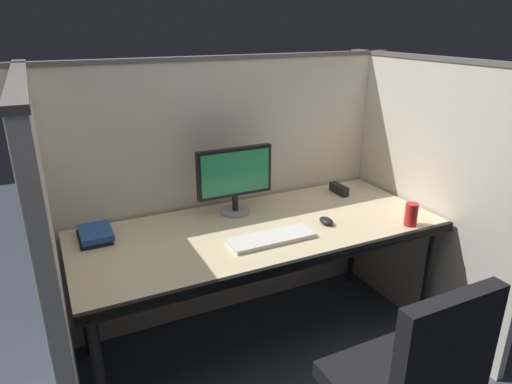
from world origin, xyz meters
TOP-DOWN VIEW (x-y plane):
  - ground_plane at (0.00, 0.00)m, footprint 8.00×8.00m
  - cubicle_partition_rear at (0.00, 0.74)m, footprint 2.21×0.06m
  - cubicle_partition_left at (-0.99, 0.20)m, footprint 0.06×1.41m
  - cubicle_partition_right at (0.99, 0.20)m, footprint 0.06×1.41m
  - desk at (0.00, 0.29)m, footprint 1.90×0.80m
  - monitor_center at (-0.04, 0.54)m, footprint 0.43×0.17m
  - keyboard_main at (-0.01, 0.14)m, footprint 0.43×0.15m
  - computer_mouse at (0.33, 0.19)m, footprint 0.06×0.10m
  - red_stapler at (0.66, 0.53)m, footprint 0.04×0.15m
  - book_stack at (-0.79, 0.53)m, footprint 0.16×0.21m
  - soda_can at (0.72, -0.02)m, footprint 0.07×0.07m

SIDE VIEW (x-z plane):
  - ground_plane at x=0.00m, z-range 0.00..0.00m
  - desk at x=0.00m, z-range 0.32..1.06m
  - keyboard_main at x=-0.01m, z-range 0.74..0.76m
  - computer_mouse at x=0.33m, z-range 0.74..0.77m
  - book_stack at x=-0.79m, z-range 0.74..0.79m
  - red_stapler at x=0.66m, z-range 0.74..0.80m
  - cubicle_partition_rear at x=0.00m, z-range 0.00..1.58m
  - cubicle_partition_left at x=-0.99m, z-range 0.00..1.58m
  - cubicle_partition_right at x=0.99m, z-range 0.00..1.58m
  - soda_can at x=0.72m, z-range 0.74..0.86m
  - monitor_center at x=-0.04m, z-range 0.77..1.14m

